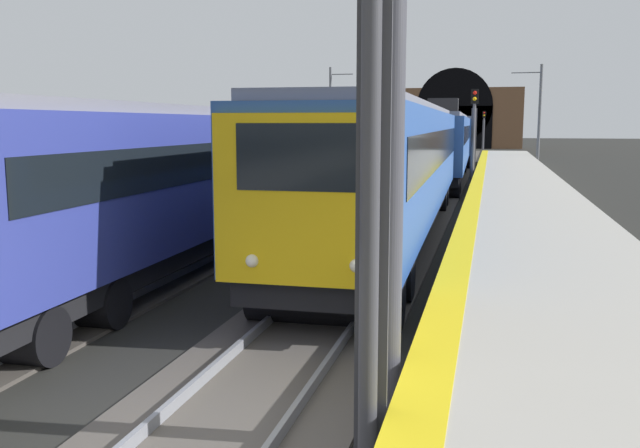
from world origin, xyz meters
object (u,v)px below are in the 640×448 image
object	(u,v)px
train_main_approaching	(442,143)
railway_signal_mid	(474,131)
railway_signal_near	(371,109)
catenary_mast_far	(539,115)
train_adjacent_platform	(348,147)
railway_signal_far	(484,129)
catenary_mast_near	(331,114)

from	to	relation	value
train_main_approaching	railway_signal_mid	size ratio (longest dim) A/B	12.06
railway_signal_mid	railway_signal_near	bearing A→B (deg)	0.00
catenary_mast_far	railway_signal_mid	bearing A→B (deg)	166.00
catenary_mast_far	train_adjacent_platform	bearing A→B (deg)	150.42
train_main_approaching	catenary_mast_far	xyz separation A→B (m)	(13.61, -6.17, 1.71)
railway_signal_far	catenary_mast_near	size ratio (longest dim) A/B	0.59
railway_signal_near	railway_signal_far	size ratio (longest dim) A/B	1.23
railway_signal_near	catenary_mast_far	size ratio (longest dim) A/B	0.76
railway_signal_mid	catenary_mast_far	bearing A→B (deg)	166.00
railway_signal_near	catenary_mast_far	world-z (taller)	catenary_mast_far
train_adjacent_platform	catenary_mast_near	bearing A→B (deg)	-165.59
railway_signal_near	catenary_mast_near	size ratio (longest dim) A/B	0.72
catenary_mast_near	railway_signal_far	bearing A→B (deg)	-29.34
train_adjacent_platform	catenary_mast_near	world-z (taller)	catenary_mast_near
train_adjacent_platform	railway_signal_near	distance (m)	30.34
railway_signal_mid	catenary_mast_far	xyz separation A→B (m)	(17.23, -4.30, 0.97)
railway_signal_mid	catenary_mast_far	size ratio (longest dim) A/B	0.67
train_main_approaching	railway_signal_near	bearing A→B (deg)	2.02
train_adjacent_platform	train_main_approaching	bearing A→B (deg)	138.03
train_adjacent_platform	railway_signal_near	world-z (taller)	railway_signal_near
train_main_approaching	train_adjacent_platform	distance (m)	6.85
railway_signal_near	train_main_approaching	bearing A→B (deg)	-176.91
train_main_approaching	catenary_mast_near	distance (m)	20.36
train_adjacent_platform	railway_signal_mid	xyz separation A→B (m)	(1.55, -6.37, 0.86)
catenary_mast_near	catenary_mast_far	xyz separation A→B (m)	(-3.63, -16.84, -0.18)
railway_signal_near	catenary_mast_near	xyz separation A→B (m)	(52.04, 12.55, 0.65)
railway_signal_mid	railway_signal_far	xyz separation A→B (m)	(43.18, -0.00, -0.20)
catenary_mast_near	railway_signal_near	bearing A→B (deg)	-166.44
railway_signal_mid	catenary_mast_near	distance (m)	24.37
railway_signal_mid	railway_signal_far	distance (m)	43.18
train_adjacent_platform	railway_signal_mid	size ratio (longest dim) A/B	10.98
train_adjacent_platform	railway_signal_mid	world-z (taller)	railway_signal_mid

